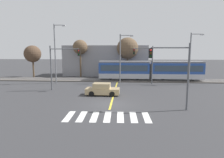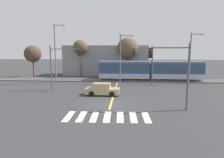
% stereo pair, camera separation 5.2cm
% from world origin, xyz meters
% --- Properties ---
extents(ground_plane, '(200.00, 200.00, 0.00)m').
position_xyz_m(ground_plane, '(0.00, 0.00, 0.00)').
color(ground_plane, '#333335').
extents(track_bed, '(120.00, 4.00, 0.18)m').
position_xyz_m(track_bed, '(0.00, 16.28, 0.09)').
color(track_bed, '#56514C').
rests_on(track_bed, ground).
extents(rail_near, '(120.00, 0.08, 0.10)m').
position_xyz_m(rail_near, '(0.00, 15.56, 0.23)').
color(rail_near, '#939399').
rests_on(rail_near, track_bed).
extents(rail_far, '(120.00, 0.08, 0.10)m').
position_xyz_m(rail_far, '(0.00, 17.00, 0.23)').
color(rail_far, '#939399').
rests_on(rail_far, track_bed).
extents(light_rail_tram, '(18.50, 2.64, 3.43)m').
position_xyz_m(light_rail_tram, '(5.89, 16.27, 2.05)').
color(light_rail_tram, '#B7BAC1').
rests_on(light_rail_tram, track_bed).
extents(crosswalk_stripe_0, '(0.65, 2.82, 0.01)m').
position_xyz_m(crosswalk_stripe_0, '(-3.30, -4.09, 0.00)').
color(crosswalk_stripe_0, silver).
rests_on(crosswalk_stripe_0, ground).
extents(crosswalk_stripe_1, '(0.65, 2.82, 0.01)m').
position_xyz_m(crosswalk_stripe_1, '(-2.20, -4.05, 0.00)').
color(crosswalk_stripe_1, silver).
rests_on(crosswalk_stripe_1, ground).
extents(crosswalk_stripe_2, '(0.65, 2.82, 0.01)m').
position_xyz_m(crosswalk_stripe_2, '(-1.10, -4.01, 0.00)').
color(crosswalk_stripe_2, silver).
rests_on(crosswalk_stripe_2, ground).
extents(crosswalk_stripe_3, '(0.65, 2.82, 0.01)m').
position_xyz_m(crosswalk_stripe_3, '(0.00, -3.98, 0.00)').
color(crosswalk_stripe_3, silver).
rests_on(crosswalk_stripe_3, ground).
extents(crosswalk_stripe_4, '(0.65, 2.82, 0.01)m').
position_xyz_m(crosswalk_stripe_4, '(1.10, -3.94, 0.00)').
color(crosswalk_stripe_4, silver).
rests_on(crosswalk_stripe_4, ground).
extents(crosswalk_stripe_5, '(0.65, 2.82, 0.01)m').
position_xyz_m(crosswalk_stripe_5, '(2.20, -3.90, 0.00)').
color(crosswalk_stripe_5, silver).
rests_on(crosswalk_stripe_5, ground).
extents(crosswalk_stripe_6, '(0.65, 2.82, 0.01)m').
position_xyz_m(crosswalk_stripe_6, '(3.30, -3.87, 0.00)').
color(crosswalk_stripe_6, silver).
rests_on(crosswalk_stripe_6, ground).
extents(lane_centre_line, '(0.20, 16.26, 0.01)m').
position_xyz_m(lane_centre_line, '(0.00, 6.15, 0.00)').
color(lane_centre_line, gold).
rests_on(lane_centre_line, ground).
extents(sedan_crossing, '(4.23, 1.98, 1.52)m').
position_xyz_m(sedan_crossing, '(-1.39, 4.21, 0.70)').
color(sedan_crossing, tan).
rests_on(sedan_crossing, ground).
extents(traffic_light_mid_left, '(4.25, 0.38, 6.21)m').
position_xyz_m(traffic_light_mid_left, '(-7.51, 6.90, 4.13)').
color(traffic_light_mid_left, '#515459').
rests_on(traffic_light_mid_left, ground).
extents(traffic_light_far_right, '(3.25, 0.38, 6.26)m').
position_xyz_m(traffic_light_far_right, '(4.74, 12.76, 4.11)').
color(traffic_light_far_right, '#515459').
rests_on(traffic_light_far_right, ground).
extents(traffic_light_near_right, '(3.75, 0.38, 6.25)m').
position_xyz_m(traffic_light_near_right, '(6.03, -1.53, 4.13)').
color(traffic_light_near_right, '#515459').
rests_on(traffic_light_near_right, ground).
extents(street_lamp_west, '(2.03, 0.28, 9.88)m').
position_xyz_m(street_lamp_west, '(-10.22, 12.78, 5.51)').
color(street_lamp_west, slate).
rests_on(street_lamp_west, ground).
extents(street_lamp_centre, '(2.24, 0.28, 8.23)m').
position_xyz_m(street_lamp_centre, '(0.72, 13.65, 4.70)').
color(street_lamp_centre, slate).
rests_on(street_lamp_centre, ground).
extents(street_lamp_east, '(2.04, 0.28, 8.35)m').
position_xyz_m(street_lamp_east, '(12.07, 13.24, 4.73)').
color(street_lamp_east, slate).
rests_on(street_lamp_east, ground).
extents(bare_tree_far_west, '(3.46, 3.46, 6.56)m').
position_xyz_m(bare_tree_far_west, '(-17.75, 19.97, 4.80)').
color(bare_tree_far_west, brown).
rests_on(bare_tree_far_west, ground).
extents(bare_tree_west, '(2.99, 2.99, 7.70)m').
position_xyz_m(bare_tree_west, '(-7.90, 20.57, 6.13)').
color(bare_tree_west, brown).
rests_on(bare_tree_west, ground).
extents(bare_tree_east, '(4.37, 4.37, 8.14)m').
position_xyz_m(bare_tree_east, '(1.78, 20.91, 5.94)').
color(bare_tree_east, brown).
rests_on(bare_tree_east, ground).
extents(building_backdrop_far, '(18.21, 6.00, 6.58)m').
position_xyz_m(building_backdrop_far, '(-2.99, 24.45, 3.29)').
color(building_backdrop_far, gray).
rests_on(building_backdrop_far, ground).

